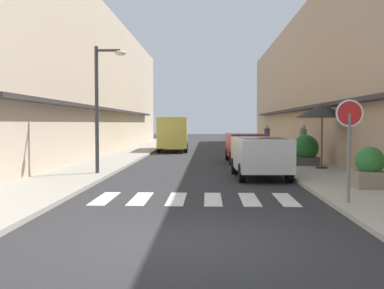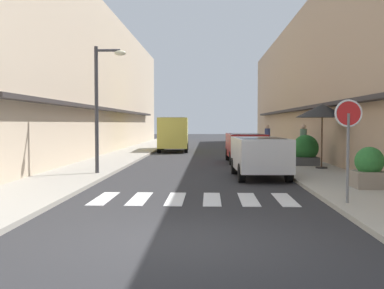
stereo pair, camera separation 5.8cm
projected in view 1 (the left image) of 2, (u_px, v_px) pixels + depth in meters
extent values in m
plane|color=#2B2B2D|center=(202.00, 156.00, 28.78)|extent=(114.13, 114.13, 0.00)
cube|color=#9E998E|center=(126.00, 155.00, 28.92)|extent=(2.63, 72.63, 0.12)
cube|color=#ADA899|center=(279.00, 155.00, 28.62)|extent=(2.63, 72.63, 0.12)
cube|color=#C6B299|center=(71.00, 82.00, 30.44)|extent=(5.00, 48.69, 9.24)
cube|color=#332D2D|center=(114.00, 110.00, 30.43)|extent=(0.50, 34.08, 0.16)
cube|color=tan|center=(337.00, 84.00, 29.89)|extent=(5.00, 48.69, 8.88)
cube|color=#332D2D|center=(292.00, 110.00, 30.05)|extent=(0.50, 34.08, 0.16)
cube|color=silver|center=(105.00, 198.00, 12.59)|extent=(0.45, 2.20, 0.01)
cube|color=silver|center=(141.00, 199.00, 12.56)|extent=(0.45, 2.20, 0.01)
cube|color=silver|center=(177.00, 199.00, 12.53)|extent=(0.45, 2.20, 0.01)
cube|color=silver|center=(213.00, 199.00, 12.50)|extent=(0.45, 2.20, 0.01)
cube|color=silver|center=(249.00, 199.00, 12.47)|extent=(0.45, 2.20, 0.01)
cube|color=silver|center=(286.00, 199.00, 12.43)|extent=(0.45, 2.20, 0.01)
cube|color=silver|center=(260.00, 154.00, 17.31)|extent=(1.91, 4.01, 1.13)
cube|color=black|center=(261.00, 145.00, 17.10)|extent=(1.56, 2.27, 0.56)
cylinder|color=black|center=(235.00, 166.00, 18.63)|extent=(0.25, 0.65, 0.64)
cylinder|color=black|center=(275.00, 166.00, 18.65)|extent=(0.25, 0.65, 0.64)
cylinder|color=black|center=(242.00, 173.00, 16.03)|extent=(0.25, 0.65, 0.64)
cylinder|color=black|center=(289.00, 173.00, 16.05)|extent=(0.25, 0.65, 0.64)
cube|color=maroon|center=(245.00, 145.00, 24.01)|extent=(1.87, 4.28, 1.13)
cube|color=black|center=(246.00, 139.00, 23.78)|extent=(1.53, 2.41, 0.56)
cylinder|color=black|center=(228.00, 154.00, 25.43)|extent=(0.24, 0.65, 0.64)
cylinder|color=black|center=(258.00, 154.00, 25.42)|extent=(0.24, 0.65, 0.64)
cylinder|color=black|center=(232.00, 158.00, 22.64)|extent=(0.24, 0.65, 0.64)
cylinder|color=black|center=(265.00, 158.00, 22.63)|extent=(0.24, 0.65, 0.64)
cube|color=#D8CC4C|center=(173.00, 132.00, 33.43)|extent=(2.13, 5.46, 2.03)
cube|color=black|center=(173.00, 122.00, 33.13)|extent=(1.74, 3.08, 0.56)
cylinder|color=black|center=(162.00, 146.00, 35.26)|extent=(0.24, 0.65, 0.64)
cylinder|color=black|center=(186.00, 146.00, 35.26)|extent=(0.24, 0.65, 0.64)
cylinder|color=black|center=(159.00, 148.00, 31.70)|extent=(0.24, 0.65, 0.64)
cylinder|color=black|center=(186.00, 148.00, 31.70)|extent=(0.24, 0.65, 0.64)
cylinder|color=slate|center=(349.00, 158.00, 11.22)|extent=(0.07, 0.07, 2.10)
cylinder|color=red|center=(350.00, 113.00, 11.17)|extent=(0.64, 0.03, 0.64)
torus|color=white|center=(350.00, 113.00, 11.17)|extent=(0.65, 0.05, 0.65)
cylinder|color=#38383D|center=(97.00, 110.00, 17.82)|extent=(0.14, 0.14, 4.71)
cylinder|color=#38383D|center=(108.00, 50.00, 17.70)|extent=(0.90, 0.10, 0.10)
ellipsoid|color=beige|center=(120.00, 53.00, 17.69)|extent=(0.44, 0.28, 0.20)
cylinder|color=#262626|center=(321.00, 168.00, 19.78)|extent=(0.48, 0.48, 0.06)
cylinder|color=#4C3823|center=(322.00, 140.00, 19.73)|extent=(0.06, 0.06, 2.38)
cone|color=black|center=(322.00, 111.00, 19.68)|extent=(2.17, 2.17, 0.55)
cube|color=gray|center=(370.00, 179.00, 13.83)|extent=(0.90, 0.90, 0.48)
sphere|color=#2D7533|center=(370.00, 161.00, 13.80)|extent=(0.83, 0.83, 0.83)
cube|color=#4C4C4C|center=(305.00, 161.00, 21.36)|extent=(1.07, 1.07, 0.36)
sphere|color=#236628|center=(306.00, 148.00, 21.33)|extent=(1.15, 1.15, 1.15)
cylinder|color=#282B33|center=(303.00, 151.00, 24.20)|extent=(0.26, 0.26, 0.88)
cylinder|color=#4C7259|center=(303.00, 136.00, 24.17)|extent=(0.34, 0.34, 0.69)
sphere|color=tan|center=(303.00, 127.00, 24.15)|extent=(0.24, 0.24, 0.24)
cylinder|color=#282B33|center=(267.00, 146.00, 29.98)|extent=(0.26, 0.26, 0.85)
cylinder|color=navy|center=(267.00, 134.00, 29.95)|extent=(0.34, 0.34, 0.68)
sphere|color=tan|center=(267.00, 127.00, 29.93)|extent=(0.23, 0.23, 0.23)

